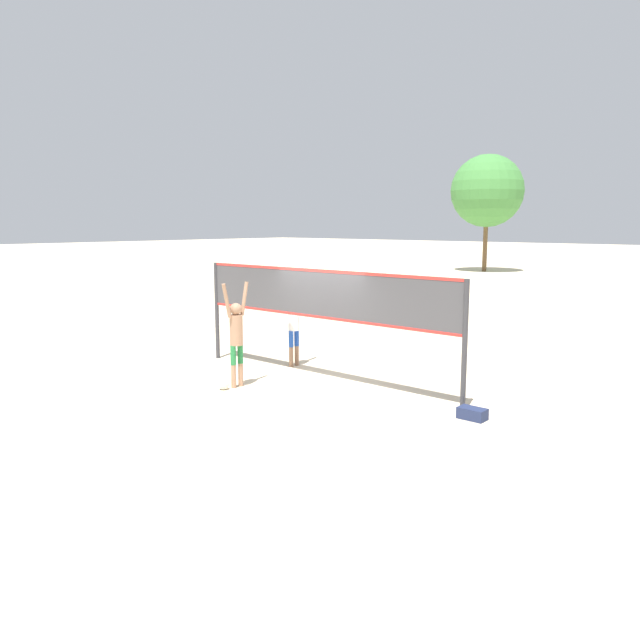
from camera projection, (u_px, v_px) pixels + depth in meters
name	position (u px, v px, depth m)	size (l,w,h in m)	color
ground_plane	(320.00, 380.00, 14.08)	(200.00, 200.00, 0.00)	beige
volleyball_net	(320.00, 301.00, 13.80)	(7.25, 0.10, 2.51)	#38383D
player_spiker	(236.00, 332.00, 13.32)	(0.28, 0.72, 2.27)	tan
player_blocker	(294.00, 319.00, 15.31)	(0.28, 0.72, 2.22)	#8C664C
volleyball	(224.00, 384.00, 13.27)	(0.22, 0.22, 0.22)	silver
gear_bag	(472.00, 414.00, 11.27)	(0.50, 0.30, 0.21)	navy
tree_left_cluster	(487.00, 191.00, 44.86)	(5.20, 5.20, 8.41)	brown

